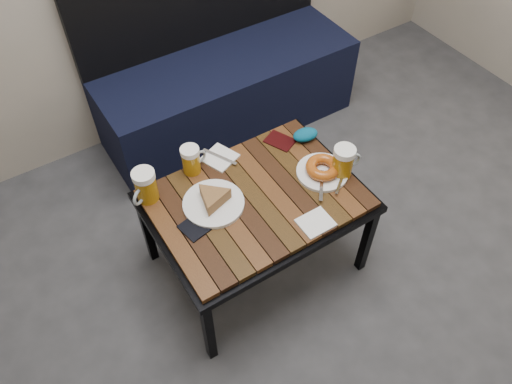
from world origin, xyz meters
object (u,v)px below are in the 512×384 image
passport_burgundy (280,141)px  beer_mug_left (145,186)px  cafe_table (256,204)px  plate_pie (213,200)px  bench (225,85)px  plate_bagel (323,170)px  beer_mug_centre (191,160)px  knit_pouch (305,135)px  passport_navy (199,224)px  beer_mug_right (344,162)px

passport_burgundy → beer_mug_left: bearing=154.1°
cafe_table → plate_pie: plate_pie is taller
bench → plate_bagel: 0.98m
bench → passport_burgundy: size_ratio=11.42×
beer_mug_left → plate_pie: bearing=107.4°
beer_mug_centre → knit_pouch: bearing=-19.9°
plate_pie → passport_navy: size_ratio=1.71×
beer_mug_right → passport_burgundy: 0.32m
passport_burgundy → knit_pouch: (0.10, -0.05, 0.02)m
beer_mug_left → plate_bagel: (0.66, -0.26, -0.05)m
beer_mug_centre → passport_navy: size_ratio=0.89×
bench → plate_bagel: size_ratio=5.35×
cafe_table → plate_bagel: 0.31m
bench → beer_mug_left: bench is taller
passport_navy → plate_pie: bearing=109.5°
plate_pie → knit_pouch: plate_pie is taller
bench → plate_pie: size_ratio=5.81×
beer_mug_left → plate_bagel: bearing=125.5°
plate_bagel → knit_pouch: 0.21m
cafe_table → knit_pouch: size_ratio=7.46×
plate_pie → beer_mug_right: bearing=-14.7°
cafe_table → plate_pie: bearing=161.6°
knit_pouch → bench: bearing=88.6°
cafe_table → plate_pie: size_ratio=3.49×
passport_navy → beer_mug_right: bearing=70.8°
beer_mug_left → knit_pouch: size_ratio=1.28×
passport_burgundy → cafe_table: bearing=-165.5°
beer_mug_right → passport_burgundy: (-0.11, 0.29, -0.07)m
cafe_table → beer_mug_left: size_ratio=5.85×
plate_bagel → passport_navy: (-0.55, 0.04, -0.02)m
beer_mug_right → passport_navy: (-0.62, 0.08, -0.07)m
beer_mug_centre → passport_burgundy: bearing=-16.3°
plate_bagel → cafe_table: bearing=172.0°
cafe_table → beer_mug_left: 0.44m
beer_mug_left → passport_burgundy: bearing=146.0°
knit_pouch → beer_mug_right: bearing=-88.8°
plate_bagel → passport_burgundy: (-0.04, 0.25, -0.02)m
beer_mug_right → bench: bearing=97.0°
passport_navy → passport_burgundy: (0.51, 0.21, -0.00)m
beer_mug_left → beer_mug_centre: size_ratio=1.15×
passport_navy → knit_pouch: bearing=93.5°
plate_bagel → knit_pouch: (0.06, 0.20, 0.00)m
knit_pouch → beer_mug_left: bearing=175.3°
bench → beer_mug_right: 1.03m
beer_mug_centre → passport_navy: beer_mug_centre is taller
beer_mug_right → plate_bagel: size_ratio=0.54×
passport_navy → cafe_table: bearing=78.8°
cafe_table → passport_navy: 0.26m
bench → plate_pie: (-0.54, -0.85, 0.23)m
plate_bagel → passport_navy: size_ratio=1.86×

